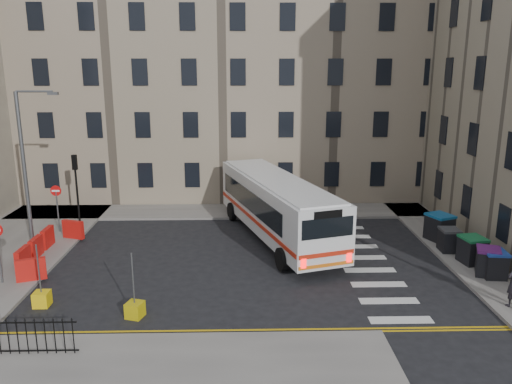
{
  "coord_description": "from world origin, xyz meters",
  "views": [
    {
      "loc": [
        -1.89,
        -22.97,
        9.26
      ],
      "look_at": [
        -1.28,
        2.13,
        3.0
      ],
      "focal_mm": 35.0,
      "sensor_mm": 36.0,
      "label": 1
    }
  ],
  "objects_px": {
    "streetlamp": "(24,168)",
    "wheelie_bin_c": "(472,250)",
    "wheelie_bin_b": "(488,261)",
    "bollard_chevron": "(135,310)",
    "bollard_yellow": "(42,299)",
    "bus": "(277,205)",
    "wheelie_bin_d": "(449,240)",
    "wheelie_bin_e": "(439,227)",
    "wheelie_bin_a": "(494,264)"
  },
  "relations": [
    {
      "from": "bollard_chevron",
      "to": "bollard_yellow",
      "type": "bearing_deg",
      "value": 165.46
    },
    {
      "from": "bollard_yellow",
      "to": "wheelie_bin_a",
      "type": "bearing_deg",
      "value": 6.2
    },
    {
      "from": "bollard_yellow",
      "to": "streetlamp",
      "type": "bearing_deg",
      "value": 114.79
    },
    {
      "from": "wheelie_bin_c",
      "to": "wheelie_bin_e",
      "type": "height_order",
      "value": "wheelie_bin_e"
    },
    {
      "from": "wheelie_bin_b",
      "to": "wheelie_bin_d",
      "type": "xyz_separation_m",
      "value": [
        -0.51,
        3.06,
        -0.04
      ]
    },
    {
      "from": "wheelie_bin_a",
      "to": "wheelie_bin_e",
      "type": "xyz_separation_m",
      "value": [
        -0.57,
        4.96,
        0.11
      ]
    },
    {
      "from": "wheelie_bin_b",
      "to": "wheelie_bin_a",
      "type": "bearing_deg",
      "value": -26.09
    },
    {
      "from": "wheelie_bin_d",
      "to": "wheelie_bin_e",
      "type": "xyz_separation_m",
      "value": [
        0.14,
        1.68,
        0.13
      ]
    },
    {
      "from": "wheelie_bin_e",
      "to": "bollard_chevron",
      "type": "relative_size",
      "value": 2.73
    },
    {
      "from": "streetlamp",
      "to": "wheelie_bin_c",
      "type": "relative_size",
      "value": 6.15
    },
    {
      "from": "bollard_chevron",
      "to": "bus",
      "type": "bearing_deg",
      "value": 56.28
    },
    {
      "from": "streetlamp",
      "to": "bollard_chevron",
      "type": "distance_m",
      "value": 10.98
    },
    {
      "from": "wheelie_bin_d",
      "to": "wheelie_bin_e",
      "type": "relative_size",
      "value": 0.72
    },
    {
      "from": "wheelie_bin_e",
      "to": "wheelie_bin_d",
      "type": "bearing_deg",
      "value": -117.17
    },
    {
      "from": "wheelie_bin_e",
      "to": "wheelie_bin_a",
      "type": "bearing_deg",
      "value": -105.95
    },
    {
      "from": "wheelie_bin_a",
      "to": "bollard_chevron",
      "type": "height_order",
      "value": "wheelie_bin_a"
    },
    {
      "from": "wheelie_bin_c",
      "to": "bollard_chevron",
      "type": "xyz_separation_m",
      "value": [
        -15.09,
        -4.75,
        -0.51
      ]
    },
    {
      "from": "bus",
      "to": "wheelie_bin_d",
      "type": "distance_m",
      "value": 9.12
    },
    {
      "from": "wheelie_bin_c",
      "to": "bollard_yellow",
      "type": "xyz_separation_m",
      "value": [
        -19.0,
        -3.74,
        -0.51
      ]
    },
    {
      "from": "wheelie_bin_b",
      "to": "bollard_chevron",
      "type": "height_order",
      "value": "wheelie_bin_b"
    },
    {
      "from": "wheelie_bin_d",
      "to": "bollard_chevron",
      "type": "relative_size",
      "value": 1.96
    },
    {
      "from": "streetlamp",
      "to": "bollard_yellow",
      "type": "height_order",
      "value": "streetlamp"
    },
    {
      "from": "bus",
      "to": "bollard_chevron",
      "type": "height_order",
      "value": "bus"
    },
    {
      "from": "streetlamp",
      "to": "wheelie_bin_e",
      "type": "height_order",
      "value": "streetlamp"
    },
    {
      "from": "bollard_chevron",
      "to": "wheelie_bin_a",
      "type": "bearing_deg",
      "value": 11.44
    },
    {
      "from": "wheelie_bin_e",
      "to": "bollard_yellow",
      "type": "height_order",
      "value": "wheelie_bin_e"
    },
    {
      "from": "wheelie_bin_b",
      "to": "bollard_chevron",
      "type": "bearing_deg",
      "value": -145.38
    },
    {
      "from": "wheelie_bin_a",
      "to": "streetlamp",
      "type": "bearing_deg",
      "value": 175.14
    },
    {
      "from": "wheelie_bin_d",
      "to": "wheelie_bin_b",
      "type": "bearing_deg",
      "value": -79.41
    },
    {
      "from": "bus",
      "to": "wheelie_bin_c",
      "type": "relative_size",
      "value": 9.49
    },
    {
      "from": "bollard_yellow",
      "to": "bollard_chevron",
      "type": "xyz_separation_m",
      "value": [
        3.91,
        -1.01,
        0.0
      ]
    },
    {
      "from": "wheelie_bin_a",
      "to": "wheelie_bin_d",
      "type": "distance_m",
      "value": 3.35
    },
    {
      "from": "wheelie_bin_a",
      "to": "wheelie_bin_b",
      "type": "bearing_deg",
      "value": 137.99
    },
    {
      "from": "wheelie_bin_a",
      "to": "wheelie_bin_d",
      "type": "height_order",
      "value": "wheelie_bin_a"
    },
    {
      "from": "wheelie_bin_b",
      "to": "wheelie_bin_c",
      "type": "height_order",
      "value": "wheelie_bin_c"
    },
    {
      "from": "wheelie_bin_c",
      "to": "wheelie_bin_d",
      "type": "bearing_deg",
      "value": 96.46
    },
    {
      "from": "streetlamp",
      "to": "bollard_chevron",
      "type": "xyz_separation_m",
      "value": [
        6.91,
        -7.51,
        -4.04
      ]
    },
    {
      "from": "wheelie_bin_c",
      "to": "wheelie_bin_d",
      "type": "height_order",
      "value": "wheelie_bin_c"
    },
    {
      "from": "streetlamp",
      "to": "bus",
      "type": "relative_size",
      "value": 0.65
    },
    {
      "from": "wheelie_bin_a",
      "to": "wheelie_bin_c",
      "type": "relative_size",
      "value": 0.92
    },
    {
      "from": "wheelie_bin_b",
      "to": "bollard_yellow",
      "type": "xyz_separation_m",
      "value": [
        -19.06,
        -2.31,
        -0.48
      ]
    },
    {
      "from": "wheelie_bin_d",
      "to": "wheelie_bin_c",
      "type": "bearing_deg",
      "value": -73.5
    },
    {
      "from": "wheelie_bin_b",
      "to": "streetlamp",
      "type": "bearing_deg",
      "value": -168.49
    },
    {
      "from": "wheelie_bin_e",
      "to": "bollard_chevron",
      "type": "distance_m",
      "value": 16.85
    },
    {
      "from": "streetlamp",
      "to": "wheelie_bin_b",
      "type": "distance_m",
      "value": 22.74
    },
    {
      "from": "bus",
      "to": "wheelie_bin_d",
      "type": "xyz_separation_m",
      "value": [
        8.67,
        -2.57,
        -1.19
      ]
    },
    {
      "from": "wheelie_bin_a",
      "to": "wheelie_bin_c",
      "type": "height_order",
      "value": "wheelie_bin_c"
    },
    {
      "from": "streetlamp",
      "to": "wheelie_bin_b",
      "type": "xyz_separation_m",
      "value": [
        22.06,
        -4.19,
        -3.55
      ]
    },
    {
      "from": "bus",
      "to": "wheelie_bin_e",
      "type": "relative_size",
      "value": 7.68
    },
    {
      "from": "streetlamp",
      "to": "bollard_yellow",
      "type": "xyz_separation_m",
      "value": [
        3.0,
        -6.5,
        -4.04
      ]
    }
  ]
}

